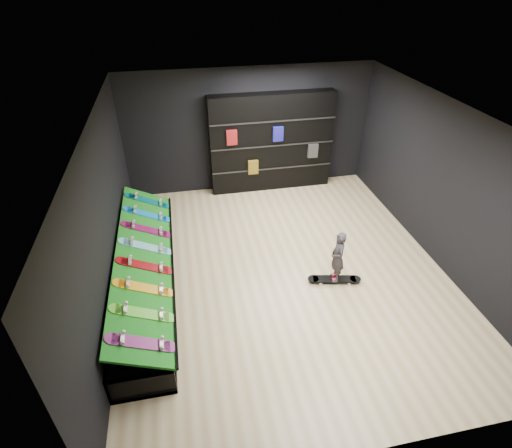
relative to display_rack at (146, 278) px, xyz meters
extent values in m
cube|color=beige|center=(2.55, 0.00, -0.25)|extent=(6.00, 7.00, 0.01)
cube|color=white|center=(2.55, 0.00, 2.75)|extent=(6.00, 7.00, 0.01)
cube|color=black|center=(2.55, 3.50, 1.25)|extent=(6.00, 0.02, 3.00)
cube|color=black|center=(2.55, -3.50, 1.25)|extent=(6.00, 0.02, 3.00)
cube|color=black|center=(-0.45, 0.00, 1.25)|extent=(0.02, 7.00, 3.00)
cube|color=black|center=(5.55, 0.00, 1.25)|extent=(0.02, 7.00, 3.00)
cube|color=#106512|center=(0.05, 0.00, 0.46)|extent=(0.92, 4.50, 0.46)
cube|color=black|center=(3.07, 3.32, 0.96)|extent=(3.03, 0.35, 2.42)
imported|color=black|center=(3.38, -0.53, 0.14)|extent=(0.18, 0.24, 0.60)
camera|label=1|loc=(0.86, -5.66, 4.78)|focal=28.00mm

